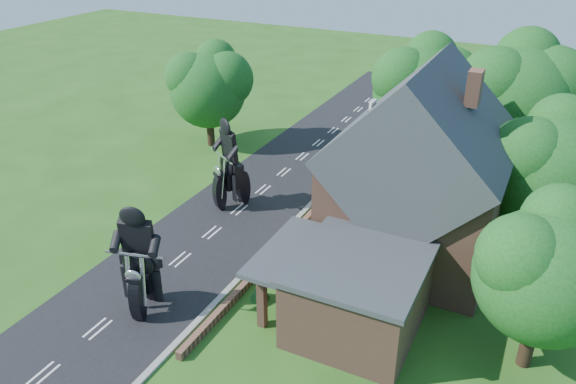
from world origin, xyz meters
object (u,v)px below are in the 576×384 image
at_px(house, 418,178).
at_px(motorcycle_follow, 232,194).
at_px(annex, 356,292).
at_px(garden_wall, 296,231).
at_px(motorcycle_lead, 146,295).

relative_size(house, motorcycle_follow, 5.61).
bearing_deg(annex, garden_wall, 133.84).
height_order(garden_wall, house, house).
relative_size(annex, motorcycle_lead, 4.04).
bearing_deg(garden_wall, house, 9.17).
relative_size(garden_wall, house, 2.15).
distance_m(garden_wall, house, 7.52).
xyz_separation_m(annex, motorcycle_follow, (-10.50, 7.02, -0.92)).
xyz_separation_m(garden_wall, motorcycle_follow, (-4.93, 1.22, 0.65)).
distance_m(garden_wall, motorcycle_lead, 9.56).
xyz_separation_m(annex, motorcycle_lead, (-8.77, -3.19, -0.96)).
distance_m(garden_wall, annex, 8.19).
height_order(annex, motorcycle_follow, annex).
bearing_deg(motorcycle_lead, annex, -174.27).
xyz_separation_m(garden_wall, house, (6.19, 1.00, 4.14)).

